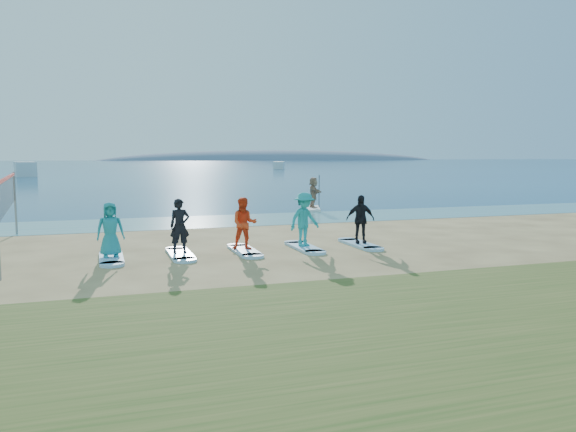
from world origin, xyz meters
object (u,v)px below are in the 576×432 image
object	(u,v)px
boat_offshore_b	(279,169)
student_0	(110,230)
surfboard_2	(245,251)
paddleboard	(313,208)
boat_offshore_a	(25,176)
student_2	(244,224)
surfboard_0	(111,258)
surfboard_1	(180,254)
paddleboarder	(313,192)
student_1	(180,226)
volleyball_net	(7,194)
surfboard_3	(304,247)
student_3	(304,219)
surfboard_4	(360,244)
student_4	(360,219)

from	to	relation	value
boat_offshore_b	student_0	distance (m)	107.06
surfboard_2	paddleboard	bearing A→B (deg)	59.94
student_0	boat_offshore_a	bearing A→B (deg)	93.44
boat_offshore_a	boat_offshore_b	world-z (taller)	boat_offshore_a
student_0	student_2	bearing A→B (deg)	-4.79
boat_offshore_a	surfboard_0	size ratio (longest dim) A/B	3.32
surfboard_1	student_2	size ratio (longest dim) A/B	1.29
paddleboarder	student_1	world-z (taller)	paddleboarder
paddleboard	student_1	bearing A→B (deg)	-107.77
surfboard_0	surfboard_1	xyz separation A→B (m)	(2.09, 0.00, 0.00)
volleyball_net	paddleboard	xyz separation A→B (m)	(14.63, 10.23, -1.84)
surfboard_3	surfboard_2	bearing A→B (deg)	180.00
paddleboarder	student_3	world-z (taller)	student_3
boat_offshore_a	surfboard_1	distance (m)	74.23
volleyball_net	surfboard_1	xyz separation A→B (m)	(5.21, -2.44, -1.86)
boat_offshore_a	student_3	size ratio (longest dim) A/B	3.99
boat_offshore_b	student_2	bearing A→B (deg)	-87.62
student_1	surfboard_0	bearing A→B (deg)	177.54
surfboard_2	surfboard_4	world-z (taller)	same
boat_offshore_b	student_2	distance (m)	105.68
paddleboarder	student_3	bearing A→B (deg)	161.89
paddleboard	surfboard_1	world-z (taller)	paddleboard
student_0	paddleboarder	bearing A→B (deg)	42.95
paddleboard	student_3	world-z (taller)	student_3
paddleboarder	student_0	bearing A→B (deg)	142.10
paddleboarder	student_3	size ratio (longest dim) A/B	0.96
surfboard_2	student_4	size ratio (longest dim) A/B	1.30
boat_offshore_a	student_1	xyz separation A→B (m)	(12.68, -73.14, 0.95)
boat_offshore_a	student_0	bearing A→B (deg)	-91.48
boat_offshore_b	student_0	bearing A→B (deg)	-89.74
volleyball_net	student_4	xyz separation A→B (m)	(11.48, -2.44, -0.97)
surfboard_0	boat_offshore_a	bearing A→B (deg)	98.23
surfboard_0	surfboard_1	distance (m)	2.09
boat_offshore_a	student_1	world-z (taller)	student_1
boat_offshore_a	surfboard_1	world-z (taller)	boat_offshore_a
surfboard_0	student_0	xyz separation A→B (m)	(0.00, 0.00, 0.88)
boat_offshore_b	surfboard_0	distance (m)	107.06
student_2	student_1	bearing A→B (deg)	-166.80
student_4	paddleboard	bearing A→B (deg)	89.94
boat_offshore_b	student_1	distance (m)	106.35
surfboard_2	student_3	distance (m)	2.30
surfboard_0	student_1	size ratio (longest dim) A/B	1.28
paddleboarder	surfboard_0	size ratio (longest dim) A/B	0.80
student_1	boat_offshore_b	bearing A→B (deg)	68.20
paddleboarder	surfboard_4	bearing A→B (deg)	170.40
boat_offshore_b	student_2	world-z (taller)	student_2
surfboard_2	student_3	xyz separation A→B (m)	(2.09, 0.00, 0.96)
paddleboard	student_1	distance (m)	15.81
student_0	surfboard_3	distance (m)	6.33
boat_offshore_b	surfboard_3	size ratio (longest dim) A/B	2.76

